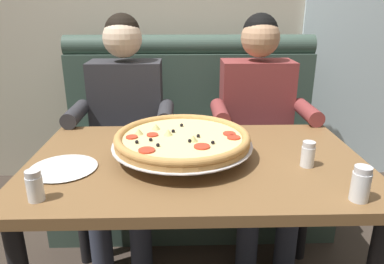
{
  "coord_description": "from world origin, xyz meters",
  "views": [
    {
      "loc": [
        -0.05,
        -1.27,
        1.31
      ],
      "look_at": [
        -0.02,
        0.07,
        0.83
      ],
      "focal_mm": 33.36,
      "sensor_mm": 36.0,
      "label": 1
    }
  ],
  "objects_px": {
    "diner_right": "(259,119)",
    "shaker_parmesan": "(308,156)",
    "diner_left": "(125,121)",
    "pizza": "(182,139)",
    "patio_chair": "(362,94)",
    "plate_near_left": "(63,167)",
    "booth_bench": "(191,153)",
    "dining_table": "(197,180)",
    "shaker_oregano": "(35,188)",
    "shaker_pepper_flakes": "(360,186)"
  },
  "relations": [
    {
      "from": "booth_bench",
      "to": "diner_right",
      "type": "bearing_deg",
      "value": -35.7
    },
    {
      "from": "shaker_pepper_flakes",
      "to": "plate_near_left",
      "type": "xyz_separation_m",
      "value": [
        -0.98,
        0.25,
        -0.04
      ]
    },
    {
      "from": "shaker_parmesan",
      "to": "diner_left",
      "type": "bearing_deg",
      "value": 138.56
    },
    {
      "from": "shaker_oregano",
      "to": "shaker_parmesan",
      "type": "distance_m",
      "value": 0.94
    },
    {
      "from": "diner_right",
      "to": "shaker_oregano",
      "type": "bearing_deg",
      "value": -133.99
    },
    {
      "from": "diner_left",
      "to": "plate_near_left",
      "type": "xyz_separation_m",
      "value": [
        -0.12,
        -0.69,
        0.05
      ]
    },
    {
      "from": "pizza",
      "to": "shaker_parmesan",
      "type": "xyz_separation_m",
      "value": [
        0.46,
        -0.1,
        -0.03
      ]
    },
    {
      "from": "dining_table",
      "to": "diner_left",
      "type": "height_order",
      "value": "diner_left"
    },
    {
      "from": "shaker_pepper_flakes",
      "to": "shaker_oregano",
      "type": "bearing_deg",
      "value": 178.39
    },
    {
      "from": "pizza",
      "to": "shaker_parmesan",
      "type": "distance_m",
      "value": 0.48
    },
    {
      "from": "pizza",
      "to": "plate_near_left",
      "type": "relative_size",
      "value": 2.23
    },
    {
      "from": "diner_right",
      "to": "plate_near_left",
      "type": "distance_m",
      "value": 1.1
    },
    {
      "from": "shaker_oregano",
      "to": "patio_chair",
      "type": "distance_m",
      "value": 3.13
    },
    {
      "from": "diner_left",
      "to": "patio_chair",
      "type": "xyz_separation_m",
      "value": [
        2.01,
        1.35,
        -0.19
      ]
    },
    {
      "from": "diner_left",
      "to": "booth_bench",
      "type": "bearing_deg",
      "value": 35.7
    },
    {
      "from": "diner_right",
      "to": "shaker_oregano",
      "type": "distance_m",
      "value": 1.26
    },
    {
      "from": "pizza",
      "to": "shaker_pepper_flakes",
      "type": "bearing_deg",
      "value": -32.83
    },
    {
      "from": "shaker_oregano",
      "to": "dining_table",
      "type": "bearing_deg",
      "value": 30.64
    },
    {
      "from": "booth_bench",
      "to": "shaker_parmesan",
      "type": "xyz_separation_m",
      "value": [
        0.41,
        -0.95,
        0.39
      ]
    },
    {
      "from": "dining_table",
      "to": "shaker_parmesan",
      "type": "bearing_deg",
      "value": -10.97
    },
    {
      "from": "dining_table",
      "to": "shaker_parmesan",
      "type": "distance_m",
      "value": 0.44
    },
    {
      "from": "shaker_pepper_flakes",
      "to": "plate_near_left",
      "type": "relative_size",
      "value": 0.46
    },
    {
      "from": "pizza",
      "to": "shaker_parmesan",
      "type": "relative_size",
      "value": 5.67
    },
    {
      "from": "dining_table",
      "to": "shaker_oregano",
      "type": "xyz_separation_m",
      "value": [
        -0.5,
        -0.3,
        0.13
      ]
    },
    {
      "from": "booth_bench",
      "to": "dining_table",
      "type": "height_order",
      "value": "booth_bench"
    },
    {
      "from": "shaker_parmesan",
      "to": "plate_near_left",
      "type": "xyz_separation_m",
      "value": [
        -0.9,
        -0.0,
        -0.03
      ]
    },
    {
      "from": "plate_near_left",
      "to": "diner_right",
      "type": "bearing_deg",
      "value": 38.61
    },
    {
      "from": "diner_left",
      "to": "diner_right",
      "type": "bearing_deg",
      "value": 0.0
    },
    {
      "from": "diner_right",
      "to": "plate_near_left",
      "type": "relative_size",
      "value": 5.2
    },
    {
      "from": "diner_left",
      "to": "patio_chair",
      "type": "distance_m",
      "value": 2.43
    },
    {
      "from": "diner_left",
      "to": "shaker_pepper_flakes",
      "type": "xyz_separation_m",
      "value": [
        0.85,
        -0.93,
        0.08
      ]
    },
    {
      "from": "diner_right",
      "to": "shaker_parmesan",
      "type": "distance_m",
      "value": 0.69
    },
    {
      "from": "diner_left",
      "to": "pizza",
      "type": "xyz_separation_m",
      "value": [
        0.31,
        -0.59,
        0.11
      ]
    },
    {
      "from": "dining_table",
      "to": "diner_right",
      "type": "bearing_deg",
      "value": 58.63
    },
    {
      "from": "dining_table",
      "to": "pizza",
      "type": "relative_size",
      "value": 2.37
    },
    {
      "from": "pizza",
      "to": "shaker_parmesan",
      "type": "height_order",
      "value": "pizza"
    },
    {
      "from": "plate_near_left",
      "to": "patio_chair",
      "type": "relative_size",
      "value": 0.29
    },
    {
      "from": "dining_table",
      "to": "diner_right",
      "type": "distance_m",
      "value": 0.71
    },
    {
      "from": "diner_right",
      "to": "shaker_parmesan",
      "type": "height_order",
      "value": "diner_right"
    },
    {
      "from": "booth_bench",
      "to": "diner_left",
      "type": "relative_size",
      "value": 1.29
    },
    {
      "from": "pizza",
      "to": "patio_chair",
      "type": "relative_size",
      "value": 0.64
    },
    {
      "from": "diner_left",
      "to": "pizza",
      "type": "height_order",
      "value": "diner_left"
    },
    {
      "from": "shaker_oregano",
      "to": "patio_chair",
      "type": "relative_size",
      "value": 0.12
    },
    {
      "from": "diner_right",
      "to": "patio_chair",
      "type": "bearing_deg",
      "value": 46.85
    },
    {
      "from": "plate_near_left",
      "to": "shaker_oregano",
      "type": "bearing_deg",
      "value": -93.5
    },
    {
      "from": "diner_left",
      "to": "diner_right",
      "type": "height_order",
      "value": "same"
    },
    {
      "from": "pizza",
      "to": "patio_chair",
      "type": "height_order",
      "value": "patio_chair"
    },
    {
      "from": "pizza",
      "to": "shaker_oregano",
      "type": "relative_size",
      "value": 5.51
    },
    {
      "from": "booth_bench",
      "to": "shaker_oregano",
      "type": "height_order",
      "value": "booth_bench"
    },
    {
      "from": "shaker_parmesan",
      "to": "shaker_oregano",
      "type": "bearing_deg",
      "value": -166.44
    }
  ]
}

